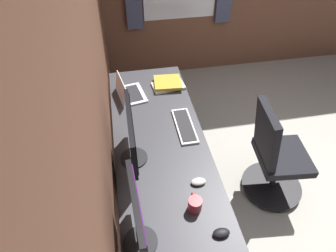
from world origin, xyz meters
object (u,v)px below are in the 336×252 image
at_px(mouse_main, 221,233).
at_px(book_stack_near, 168,84).
at_px(mouse_spare, 198,182).
at_px(drawer_pedestal, 162,191).
at_px(laptop_leftmost, 128,92).
at_px(monitor_secondary, 138,219).
at_px(coffee_mug, 195,204).
at_px(keyboard_main, 185,126).
at_px(monitor_primary, 132,135).
at_px(office_chair, 274,157).

xyz_separation_m(mouse_main, book_stack_near, (1.53, 0.04, 0.01)).
bearing_deg(mouse_spare, mouse_main, -174.17).
distance_m(drawer_pedestal, laptop_leftmost, 0.95).
xyz_separation_m(monitor_secondary, mouse_spare, (0.34, -0.43, -0.24)).
xyz_separation_m(drawer_pedestal, coffee_mug, (-0.42, -0.15, 0.43)).
bearing_deg(keyboard_main, laptop_leftmost, 39.68).
bearing_deg(book_stack_near, keyboard_main, -176.81).
distance_m(drawer_pedestal, keyboard_main, 0.57).
bearing_deg(mouse_spare, laptop_leftmost, 19.79).
distance_m(monitor_primary, monitor_secondary, 0.64).
distance_m(monitor_secondary, book_stack_near, 1.57).
height_order(monitor_primary, book_stack_near, monitor_primary).
xyz_separation_m(monitor_secondary, keyboard_main, (0.91, -0.46, -0.25)).
distance_m(book_stack_near, office_chair, 1.17).
height_order(keyboard_main, coffee_mug, coffee_mug).
height_order(laptop_leftmost, mouse_main, laptop_leftmost).
xyz_separation_m(monitor_primary, book_stack_near, (0.85, -0.41, -0.22)).
relative_size(keyboard_main, mouse_spare, 4.05).
bearing_deg(monitor_secondary, monitor_primary, -2.21).
bearing_deg(coffee_mug, mouse_spare, -21.88).
distance_m(monitor_secondary, mouse_main, 0.53).
distance_m(mouse_spare, book_stack_near, 1.15).
distance_m(drawer_pedestal, monitor_primary, 0.66).
relative_size(mouse_main, mouse_spare, 1.00).
bearing_deg(coffee_mug, keyboard_main, -7.98).
height_order(mouse_spare, coffee_mug, coffee_mug).
height_order(book_stack_near, office_chair, office_chair).
xyz_separation_m(monitor_primary, coffee_mug, (-0.48, -0.33, -0.20)).
xyz_separation_m(keyboard_main, office_chair, (-0.24, -0.75, -0.28)).
xyz_separation_m(monitor_primary, mouse_main, (-0.68, -0.45, -0.23)).
xyz_separation_m(mouse_main, mouse_spare, (0.38, 0.04, 0.00)).
distance_m(monitor_secondary, keyboard_main, 1.05).
bearing_deg(keyboard_main, monitor_secondary, 152.94).
distance_m(drawer_pedestal, mouse_main, 0.78).
distance_m(mouse_main, mouse_spare, 0.38).
relative_size(drawer_pedestal, monitor_secondary, 1.40).
height_order(drawer_pedestal, keyboard_main, keyboard_main).
xyz_separation_m(laptop_leftmost, keyboard_main, (-0.50, -0.42, -0.04)).
relative_size(monitor_secondary, book_stack_near, 1.55).
bearing_deg(drawer_pedestal, coffee_mug, -160.92).
height_order(drawer_pedestal, coffee_mug, coffee_mug).
bearing_deg(coffee_mug, book_stack_near, -3.12).
height_order(laptop_leftmost, coffee_mug, laptop_leftmost).
relative_size(laptop_leftmost, coffee_mug, 2.72).
bearing_deg(mouse_main, book_stack_near, 1.49).
xyz_separation_m(keyboard_main, mouse_spare, (-0.57, 0.03, 0.01)).
relative_size(drawer_pedestal, book_stack_near, 2.17).
xyz_separation_m(drawer_pedestal, keyboard_main, (0.33, -0.25, 0.39)).
bearing_deg(monitor_secondary, drawer_pedestal, -20.04).
bearing_deg(keyboard_main, monitor_primary, 121.15).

